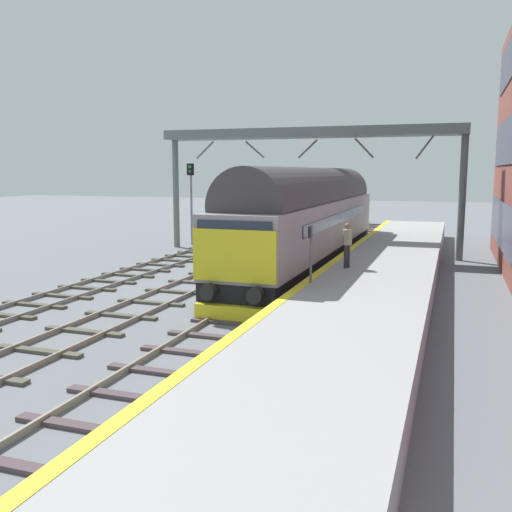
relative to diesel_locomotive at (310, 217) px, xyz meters
The scene contains 10 objects.
ground_plane 5.89m from the diesel_locomotive, 90.01° to the right, with size 140.00×140.00×0.00m, color slate.
track_main 5.87m from the diesel_locomotive, 90.01° to the right, with size 2.50×60.00×0.15m.
track_adjacent_west 6.87m from the diesel_locomotive, 123.71° to the right, with size 2.50×60.00×0.15m.
track_adjacent_far_west 9.23m from the diesel_locomotive, 143.13° to the right, with size 2.50×60.00×0.15m.
station_platform 6.74m from the diesel_locomotive, 56.06° to the right, with size 4.00×44.00×1.01m.
diesel_locomotive is the anchor object (origin of this frame).
signal_post_near 11.34m from the diesel_locomotive, 143.55° to the left, with size 0.44×0.22×4.98m.
platform_number_sign 7.84m from the diesel_locomotive, 75.97° to the right, with size 0.10×0.44×1.79m.
waiting_passenger 5.09m from the diesel_locomotive, 60.56° to the right, with size 0.42×0.49×1.64m.
overhead_footbridge 6.86m from the diesel_locomotive, 105.32° to the left, with size 16.42×2.00×6.82m.
Camera 1 is at (6.10, -19.64, 4.51)m, focal length 39.90 mm.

